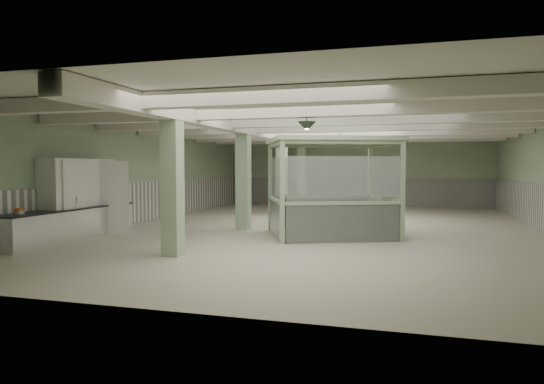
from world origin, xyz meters
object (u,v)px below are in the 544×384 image
(walkin_cooler, at_px, (79,196))
(filing_cabinet, at_px, (392,216))
(prep_counter, at_px, (71,224))
(guard_booth, at_px, (331,172))

(walkin_cooler, relative_size, filing_cabinet, 2.21)
(prep_counter, height_order, filing_cabinet, filing_cabinet)
(filing_cabinet, bearing_deg, walkin_cooler, -139.03)
(prep_counter, xyz_separation_m, guard_booth, (7.08, 2.88, 1.49))
(walkin_cooler, xyz_separation_m, guard_booth, (7.17, 2.36, 0.72))
(walkin_cooler, xyz_separation_m, filing_cabinet, (8.97, 2.69, -0.62))
(prep_counter, relative_size, walkin_cooler, 1.91)
(walkin_cooler, height_order, filing_cabinet, walkin_cooler)
(prep_counter, relative_size, filing_cabinet, 4.22)
(prep_counter, height_order, walkin_cooler, walkin_cooler)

